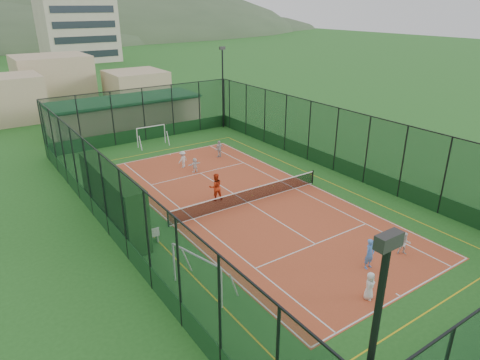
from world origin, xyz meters
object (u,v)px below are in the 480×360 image
object	(u,v)px
child_near_left	(370,286)
child_far_left	(183,159)
child_near_mid	(370,254)
coach	(216,187)
child_far_right	(219,149)
clubhouse	(126,114)
white_bench	(143,237)
child_near_right	(405,244)
child_far_back	(195,165)
futsal_goal_far	(151,136)
futsal_goal_near	(197,275)
floodlight_ne	(223,88)

from	to	relation	value
child_near_left	child_far_left	world-z (taller)	child_far_left
child_near_mid	coach	distance (m)	11.30
child_near_left	child_far_right	distance (m)	20.41
clubhouse	white_bench	size ratio (longest dim) A/B	8.85
white_bench	child_far_right	distance (m)	14.84
child_near_mid	child_far_left	xyz separation A→B (m)	(-1.10, 17.84, -0.12)
child_far_left	child_far_right	world-z (taller)	child_far_right
child_near_mid	child_far_left	world-z (taller)	child_near_mid
child_far_left	child_near_left	bearing A→B (deg)	68.29
child_far_left	coach	bearing A→B (deg)	61.98
child_near_right	child_far_back	distance (m)	16.94
clubhouse	coach	distance (m)	20.49
white_bench	futsal_goal_far	xyz separation A→B (m)	(7.59, 16.26, 0.41)
futsal_goal_near	child_far_left	bearing A→B (deg)	-40.23
white_bench	child_far_left	size ratio (longest dim) A/B	1.26
floodlight_ne	futsal_goal_far	xyz separation A→B (m)	(-8.81, -1.49, -3.23)
floodlight_ne	futsal_goal_far	distance (m)	9.50
clubhouse	child_near_right	world-z (taller)	clubhouse
child_far_right	child_far_back	world-z (taller)	child_far_right
child_near_left	coach	distance (m)	12.71
futsal_goal_far	child_far_left	xyz separation A→B (m)	(-0.29, -6.80, -0.20)
child_near_mid	child_far_back	bearing A→B (deg)	91.51
child_far_right	child_near_mid	bearing A→B (deg)	71.55
futsal_goal_near	child_near_left	world-z (taller)	futsal_goal_near
clubhouse	child_far_right	bearing A→B (deg)	-76.27
white_bench	child_far_left	world-z (taller)	child_far_left
futsal_goal_far	child_far_back	bearing A→B (deg)	-88.47
white_bench	child_near_left	size ratio (longest dim) A/B	1.29
child_near_right	futsal_goal_near	bearing A→B (deg)	-159.76
child_near_left	child_far_left	xyz separation A→B (m)	(0.81, 19.44, 0.01)
child_near_mid	clubhouse	bearing A→B (deg)	89.82
white_bench	futsal_goal_far	bearing A→B (deg)	65.63
futsal_goal_far	floodlight_ne	bearing A→B (deg)	11.05
floodlight_ne	coach	xyz separation A→B (m)	(-10.13, -15.03, -3.17)
white_bench	child_near_mid	size ratio (longest dim) A/B	1.07
coach	floodlight_ne	bearing A→B (deg)	-111.61
floodlight_ne	clubhouse	xyz separation A→B (m)	(-8.60, 5.40, -2.55)
futsal_goal_near	futsal_goal_far	distance (m)	22.77
child_near_left	child_far_left	bearing A→B (deg)	63.74
clubhouse	floodlight_ne	bearing A→B (deg)	-32.12
white_bench	child_near_mid	world-z (taller)	child_near_mid
clubhouse	child_near_left	distance (m)	33.17
clubhouse	child_far_left	size ratio (longest dim) A/B	11.13
child_near_mid	child_far_back	distance (m)	16.42
futsal_goal_far	coach	xyz separation A→B (m)	(-1.32, -13.54, 0.06)
child_near_mid	child_near_left	bearing A→B (deg)	-141.13
clubhouse	child_near_mid	world-z (taller)	clubhouse
floodlight_ne	child_near_left	world-z (taller)	floodlight_ne
floodlight_ne	child_far_left	distance (m)	12.78
floodlight_ne	white_bench	xyz separation A→B (m)	(-16.40, -17.75, -3.64)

